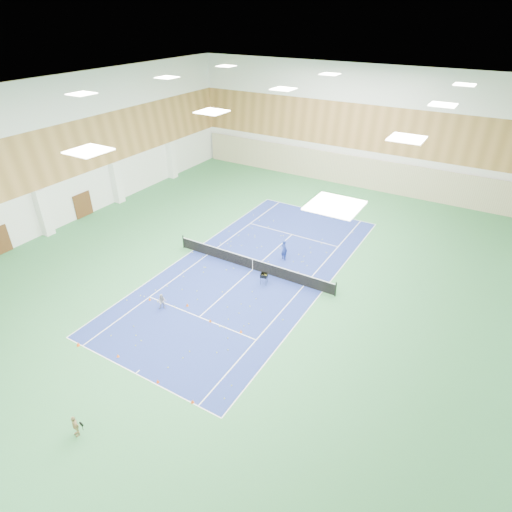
# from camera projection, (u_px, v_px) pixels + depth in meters

# --- Properties ---
(ground) EXTENTS (40.00, 40.00, 0.00)m
(ground) POSITION_uv_depth(u_px,v_px,m) (253.00, 270.00, 31.23)
(ground) COLOR #327643
(ground) RESTS_ON ground
(room_shell) EXTENTS (36.00, 40.00, 12.00)m
(room_shell) POSITION_uv_depth(u_px,v_px,m) (252.00, 193.00, 28.18)
(room_shell) COLOR white
(room_shell) RESTS_ON ground
(wood_cladding) EXTENTS (36.00, 40.00, 8.00)m
(wood_cladding) POSITION_uv_depth(u_px,v_px,m) (252.00, 163.00, 27.16)
(wood_cladding) COLOR #A8783E
(wood_cladding) RESTS_ON room_shell
(ceiling_light_grid) EXTENTS (21.40, 25.40, 0.06)m
(ceiling_light_grid) POSITION_uv_depth(u_px,v_px,m) (252.00, 99.00, 25.17)
(ceiling_light_grid) COLOR white
(ceiling_light_grid) RESTS_ON room_shell
(court_surface) EXTENTS (10.97, 23.77, 0.01)m
(court_surface) POSITION_uv_depth(u_px,v_px,m) (253.00, 270.00, 31.23)
(court_surface) COLOR navy
(court_surface) RESTS_ON ground
(tennis_balls_scatter) EXTENTS (10.57, 22.77, 0.07)m
(tennis_balls_scatter) POSITION_uv_depth(u_px,v_px,m) (253.00, 269.00, 31.21)
(tennis_balls_scatter) COLOR #CBD925
(tennis_balls_scatter) RESTS_ON ground
(tennis_net) EXTENTS (12.80, 0.10, 1.10)m
(tennis_net) POSITION_uv_depth(u_px,v_px,m) (253.00, 263.00, 30.95)
(tennis_net) COLOR black
(tennis_net) RESTS_ON ground
(back_curtain) EXTENTS (35.40, 0.16, 3.20)m
(back_curtain) POSITION_uv_depth(u_px,v_px,m) (350.00, 171.00, 45.02)
(back_curtain) COLOR #C6B793
(back_curtain) RESTS_ON ground
(door_left_b) EXTENTS (0.08, 1.80, 2.20)m
(door_left_b) POSITION_uv_depth(u_px,v_px,m) (83.00, 205.00, 38.57)
(door_left_b) COLOR #593319
(door_left_b) RESTS_ON ground
(coach) EXTENTS (0.70, 0.60, 1.63)m
(coach) POSITION_uv_depth(u_px,v_px,m) (284.00, 250.00, 32.09)
(coach) COLOR navy
(coach) RESTS_ON ground
(child_court) EXTENTS (0.67, 0.64, 1.09)m
(child_court) POSITION_uv_depth(u_px,v_px,m) (162.00, 302.00, 26.98)
(child_court) COLOR #9999A1
(child_court) RESTS_ON ground
(child_apron) EXTENTS (0.73, 0.47, 1.16)m
(child_apron) POSITION_uv_depth(u_px,v_px,m) (75.00, 426.00, 19.01)
(child_apron) COLOR tan
(child_apron) RESTS_ON ground
(ball_cart) EXTENTS (0.59, 0.59, 0.84)m
(ball_cart) POSITION_uv_depth(u_px,v_px,m) (264.00, 279.00, 29.46)
(ball_cart) COLOR black
(ball_cart) RESTS_ON ground
(cone_svc_a) EXTENTS (0.18, 0.18, 0.20)m
(cone_svc_a) POSITION_uv_depth(u_px,v_px,m) (150.00, 299.00, 27.96)
(cone_svc_a) COLOR #F6610C
(cone_svc_a) RESTS_ON ground
(cone_svc_b) EXTENTS (0.20, 0.20, 0.22)m
(cone_svc_b) POSITION_uv_depth(u_px,v_px,m) (187.00, 305.00, 27.41)
(cone_svc_b) COLOR #DD570B
(cone_svc_b) RESTS_ON ground
(cone_svc_c) EXTENTS (0.18, 0.18, 0.20)m
(cone_svc_c) POSITION_uv_depth(u_px,v_px,m) (210.00, 320.00, 26.07)
(cone_svc_c) COLOR #D8600B
(cone_svc_c) RESTS_ON ground
(cone_svc_d) EXTENTS (0.18, 0.18, 0.20)m
(cone_svc_d) POSITION_uv_depth(u_px,v_px,m) (241.00, 331.00, 25.22)
(cone_svc_d) COLOR #FF620D
(cone_svc_d) RESTS_ON ground
(cone_base_a) EXTENTS (0.21, 0.21, 0.23)m
(cone_base_a) POSITION_uv_depth(u_px,v_px,m) (78.00, 344.00, 24.24)
(cone_base_a) COLOR #FF490D
(cone_base_a) RESTS_ON ground
(cone_base_b) EXTENTS (0.18, 0.18, 0.19)m
(cone_base_b) POSITION_uv_depth(u_px,v_px,m) (118.00, 356.00, 23.47)
(cone_base_b) COLOR #FF610D
(cone_base_b) RESTS_ON ground
(cone_base_c) EXTENTS (0.18, 0.18, 0.20)m
(cone_base_c) POSITION_uv_depth(u_px,v_px,m) (158.00, 381.00, 21.88)
(cone_base_c) COLOR #EA440C
(cone_base_c) RESTS_ON ground
(cone_base_d) EXTENTS (0.18, 0.18, 0.20)m
(cone_base_d) POSITION_uv_depth(u_px,v_px,m) (192.00, 401.00, 20.77)
(cone_base_d) COLOR #FF4F0D
(cone_base_d) RESTS_ON ground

